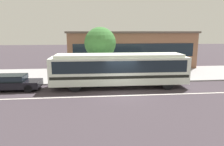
{
  "coord_description": "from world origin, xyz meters",
  "views": [
    {
      "loc": [
        -2.39,
        -15.94,
        4.84
      ],
      "look_at": [
        -0.64,
        1.56,
        1.3
      ],
      "focal_mm": 33.7,
      "sensor_mm": 36.0,
      "label": 1
    }
  ],
  "objects_px": {
    "transit_bus": "(120,68)",
    "sedan_behind_bus": "(12,82)",
    "street_tree_near_stop": "(100,43)",
    "bus_stop_sign": "(160,65)",
    "pedestrian_waiting_near_sign": "(156,67)"
  },
  "relations": [
    {
      "from": "street_tree_near_stop",
      "to": "pedestrian_waiting_near_sign",
      "type": "bearing_deg",
      "value": -3.11
    },
    {
      "from": "bus_stop_sign",
      "to": "street_tree_near_stop",
      "type": "xyz_separation_m",
      "value": [
        -5.63,
        1.95,
        1.99
      ]
    },
    {
      "from": "transit_bus",
      "to": "street_tree_near_stop",
      "type": "height_order",
      "value": "street_tree_near_stop"
    },
    {
      "from": "transit_bus",
      "to": "sedan_behind_bus",
      "type": "bearing_deg",
      "value": -179.9
    },
    {
      "from": "pedestrian_waiting_near_sign",
      "to": "bus_stop_sign",
      "type": "relative_size",
      "value": 0.72
    },
    {
      "from": "bus_stop_sign",
      "to": "street_tree_near_stop",
      "type": "distance_m",
      "value": 6.28
    },
    {
      "from": "sedan_behind_bus",
      "to": "bus_stop_sign",
      "type": "bearing_deg",
      "value": 7.32
    },
    {
      "from": "transit_bus",
      "to": "sedan_behind_bus",
      "type": "height_order",
      "value": "transit_bus"
    },
    {
      "from": "transit_bus",
      "to": "pedestrian_waiting_near_sign",
      "type": "bearing_deg",
      "value": 37.44
    },
    {
      "from": "sedan_behind_bus",
      "to": "pedestrian_waiting_near_sign",
      "type": "relative_size",
      "value": 2.67
    },
    {
      "from": "sedan_behind_bus",
      "to": "pedestrian_waiting_near_sign",
      "type": "xyz_separation_m",
      "value": [
        13.31,
        3.32,
        0.39
      ]
    },
    {
      "from": "transit_bus",
      "to": "sedan_behind_bus",
      "type": "relative_size",
      "value": 2.58
    },
    {
      "from": "pedestrian_waiting_near_sign",
      "to": "bus_stop_sign",
      "type": "xyz_separation_m",
      "value": [
        -0.16,
        -1.63,
        0.52
      ]
    },
    {
      "from": "bus_stop_sign",
      "to": "street_tree_near_stop",
      "type": "bearing_deg",
      "value": 160.94
    },
    {
      "from": "street_tree_near_stop",
      "to": "bus_stop_sign",
      "type": "bearing_deg",
      "value": -19.06
    }
  ]
}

